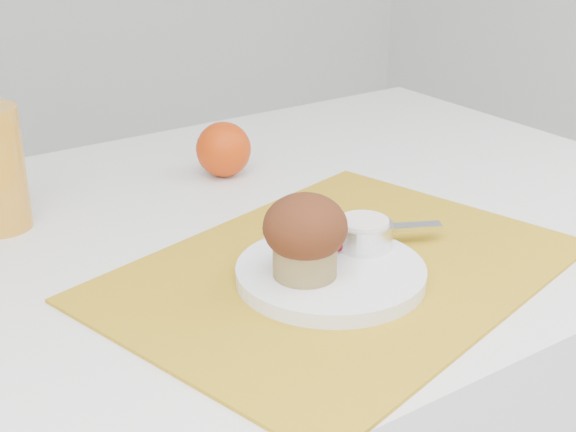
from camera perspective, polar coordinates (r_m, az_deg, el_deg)
placemat at (r=0.88m, az=3.69°, el=-3.89°), size 0.58×0.48×0.00m
plate at (r=0.85m, az=3.05°, el=-4.09°), size 0.26×0.26×0.02m
ramekin at (r=0.89m, az=5.38°, el=-1.29°), size 0.07×0.07×0.03m
cream at (r=0.88m, az=5.41°, el=-0.45°), size 0.07×0.07×0.01m
raspberry_near at (r=0.89m, az=2.35°, el=-1.60°), size 0.02×0.02×0.02m
raspberry_far at (r=0.88m, az=3.68°, el=-1.89°), size 0.02×0.02×0.02m
butter_knife at (r=0.93m, az=4.66°, el=-1.01°), size 0.19×0.11×0.01m
orange at (r=1.15m, az=-4.61°, el=4.75°), size 0.08×0.08×0.08m
muffin at (r=0.81m, az=1.23°, el=-1.33°), size 0.09×0.09×0.09m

